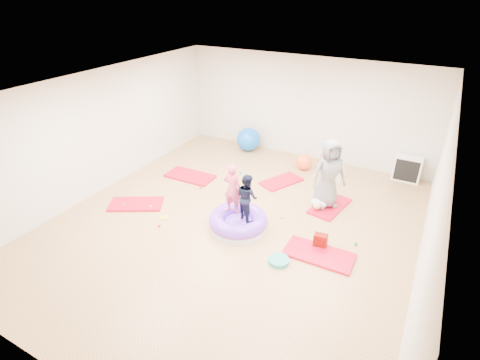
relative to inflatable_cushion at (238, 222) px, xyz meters
The scene contains 19 objects.
room 1.26m from the inflatable_cushion, 157.53° to the left, with size 7.01×8.01×2.81m.
gym_mat_front_left 2.48m from the inflatable_cushion, behind, with size 1.17×0.59×0.05m, color #CF083C.
gym_mat_mid_left 2.59m from the inflatable_cushion, 147.74° to the left, with size 1.25×0.62×0.05m, color #CF083C.
gym_mat_center_back 2.25m from the inflatable_cushion, 90.00° to the left, with size 1.07×0.53×0.04m, color #CF083C.
gym_mat_right 1.74m from the inflatable_cushion, ahead, with size 1.26×0.63×0.05m, color #CF083C.
gym_mat_rear_right 2.20m from the inflatable_cushion, 50.11° to the left, with size 1.13×0.56×0.05m, color #CF083C.
inflatable_cushion is the anchor object (origin of this frame).
child_pink 0.76m from the inflatable_cushion, 152.73° to the left, with size 0.39×0.25×1.06m, color #D54163.
child_navy 0.71m from the inflatable_cushion, ahead, with size 0.47×0.37×0.97m, color black.
adult_caregiver 2.22m from the inflatable_cushion, 51.77° to the left, with size 0.76×0.49×1.55m, color slate.
infant 1.91m from the inflatable_cushion, 50.32° to the left, with size 0.37×0.38×0.22m.
ball_pit_balls 1.10m from the inflatable_cushion, 157.19° to the left, with size 5.02×2.97×0.07m.
exercise_ball_blue 4.01m from the inflatable_cushion, 114.67° to the left, with size 0.69×0.69×0.69m, color blue.
exercise_ball_orange 3.22m from the inflatable_cushion, 85.87° to the left, with size 0.43×0.43×0.43m, color #FF5C2A.
infant_play_gym 3.23m from the inflatable_cushion, 72.32° to the left, with size 0.72×0.69×0.55m.
cube_shelf 4.72m from the inflatable_cushion, 54.91° to the left, with size 0.65×0.32×0.65m.
balance_disc 1.30m from the inflatable_cushion, 27.18° to the right, with size 0.38×0.38×0.08m, color teal.
backpack 1.68m from the inflatable_cushion, ahead, with size 0.25×0.15×0.29m, color #BF0D01.
yellow_toy 1.63m from the inflatable_cushion, 163.85° to the right, with size 0.18×0.18×0.03m, color gold.
Camera 1 is at (3.22, -5.59, 4.47)m, focal length 28.00 mm.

